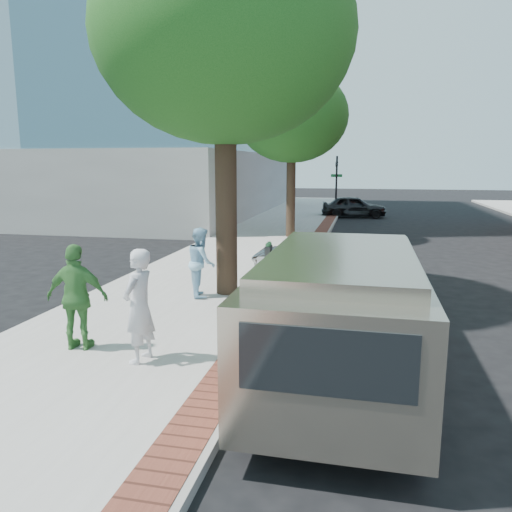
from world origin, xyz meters
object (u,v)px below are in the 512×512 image
(person_green, at_px, (77,297))
(bg_car, at_px, (354,206))
(parking_meter, at_px, (269,261))
(sedan_silver, at_px, (332,265))
(person_gray, at_px, (139,306))
(van, at_px, (342,307))
(person_officer, at_px, (201,262))

(person_green, xyz_separation_m, bg_car, (4.08, 24.53, -0.39))
(parking_meter, xyz_separation_m, sedan_silver, (1.23, 2.48, -0.53))
(parking_meter, bearing_deg, sedan_silver, 63.54)
(parking_meter, xyz_separation_m, person_green, (-2.71, -3.21, -0.14))
(person_gray, xyz_separation_m, sedan_silver, (2.67, 5.98, -0.41))
(bg_car, distance_m, van, 24.44)
(person_officer, height_order, van, van)
(parking_meter, height_order, person_green, person_green)
(person_officer, distance_m, person_green, 3.94)
(sedan_silver, relative_size, bg_car, 1.02)
(sedan_silver, bearing_deg, parking_meter, 154.65)
(sedan_silver, bearing_deg, person_officer, 123.08)
(parking_meter, xyz_separation_m, bg_car, (1.37, 21.32, -0.52))
(bg_car, bearing_deg, person_officer, 165.19)
(bg_car, bearing_deg, person_green, 164.36)
(parking_meter, relative_size, bg_car, 0.37)
(person_gray, bearing_deg, van, 105.64)
(parking_meter, xyz_separation_m, person_gray, (-1.44, -3.51, -0.13))
(person_gray, distance_m, person_green, 1.30)
(person_green, height_order, bg_car, person_green)
(person_gray, bearing_deg, person_green, -94.32)
(sedan_silver, bearing_deg, person_gray, 157.05)
(parking_meter, relative_size, sedan_silver, 0.36)
(van, bearing_deg, bg_car, 91.39)
(person_green, bearing_deg, person_officer, -109.34)
(bg_car, bearing_deg, person_gray, 167.34)
(person_gray, bearing_deg, parking_meter, 166.31)
(person_officer, height_order, sedan_silver, person_officer)
(van, bearing_deg, sedan_silver, 95.77)
(person_officer, relative_size, person_green, 0.91)
(person_gray, height_order, person_officer, person_gray)
(person_officer, xyz_separation_m, bg_car, (3.14, 20.71, -0.31))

